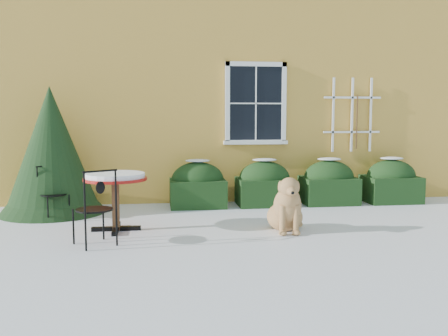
{
  "coord_description": "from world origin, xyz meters",
  "views": [
    {
      "loc": [
        -1.05,
        -6.85,
        1.73
      ],
      "look_at": [
        0.0,
        1.0,
        0.9
      ],
      "focal_mm": 40.0,
      "sensor_mm": 36.0,
      "label": 1
    }
  ],
  "objects": [
    {
      "name": "house",
      "position": [
        0.0,
        7.0,
        3.22
      ],
      "size": [
        12.4,
        8.4,
        6.4
      ],
      "color": "#F3B846",
      "rests_on": "ground"
    },
    {
      "name": "ground",
      "position": [
        0.0,
        0.0,
        0.0
      ],
      "size": [
        80.0,
        80.0,
        0.0
      ],
      "primitive_type": "plane",
      "color": "white",
      "rests_on": "ground"
    },
    {
      "name": "patio_chair_far",
      "position": [
        -2.81,
        1.74,
        0.45
      ],
      "size": [
        0.55,
        0.55,
        0.89
      ],
      "rotation": [
        0.0,
        0.0,
        0.62
      ],
      "color": "black",
      "rests_on": "ground"
    },
    {
      "name": "patio_chair_near",
      "position": [
        -1.88,
        -0.15,
        0.52
      ],
      "size": [
        0.62,
        0.62,
        1.03
      ],
      "rotation": [
        0.0,
        0.0,
        3.66
      ],
      "color": "black",
      "rests_on": "ground"
    },
    {
      "name": "hedge_row",
      "position": [
        1.65,
        2.55,
        0.4
      ],
      "size": [
        4.95,
        0.8,
        0.91
      ],
      "color": "black",
      "rests_on": "ground"
    },
    {
      "name": "dog",
      "position": [
        0.85,
        0.31,
        0.35
      ],
      "size": [
        0.6,
        0.95,
        0.86
      ],
      "rotation": [
        0.0,
        0.0,
        -0.06
      ],
      "color": "tan",
      "rests_on": "ground"
    },
    {
      "name": "evergreen_shrub",
      "position": [
        -2.92,
        2.29,
        0.91
      ],
      "size": [
        1.86,
        1.86,
        2.25
      ],
      "rotation": [
        0.0,
        0.0,
        0.39
      ],
      "color": "black",
      "rests_on": "ground"
    },
    {
      "name": "bistro_table",
      "position": [
        -1.69,
        0.7,
        0.73
      ],
      "size": [
        0.95,
        0.95,
        0.88
      ],
      "rotation": [
        0.0,
        0.0,
        0.26
      ],
      "color": "black",
      "rests_on": "ground"
    }
  ]
}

